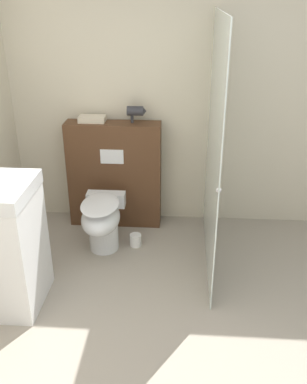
% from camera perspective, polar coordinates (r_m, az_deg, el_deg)
% --- Properties ---
extents(ground_plane, '(12.00, 12.00, 0.00)m').
position_cam_1_polar(ground_plane, '(2.89, -2.02, -23.84)').
color(ground_plane, '#9E9384').
extents(wall_back, '(8.00, 0.06, 2.50)m').
position_cam_1_polar(wall_back, '(4.15, 0.83, 12.36)').
color(wall_back, beige).
rests_on(wall_back, ground_plane).
extents(partition_panel, '(0.91, 0.23, 1.06)m').
position_cam_1_polar(partition_panel, '(4.25, -5.20, 2.33)').
color(partition_panel, '#51331E').
rests_on(partition_panel, ground_plane).
extents(shower_glass, '(0.04, 1.45, 2.05)m').
position_cam_1_polar(shower_glass, '(3.49, 7.97, 5.71)').
color(shower_glass, silver).
rests_on(shower_glass, ground_plane).
extents(toilet, '(0.36, 0.60, 0.52)m').
position_cam_1_polar(toilet, '(3.87, -6.87, -3.78)').
color(toilet, white).
rests_on(toilet, ground_plane).
extents(hair_drier, '(0.18, 0.09, 0.16)m').
position_cam_1_polar(hair_drier, '(4.03, -2.33, 10.70)').
color(hair_drier, '#2D2D33').
rests_on(hair_drier, partition_panel).
extents(folded_towel, '(0.25, 0.14, 0.06)m').
position_cam_1_polar(folded_towel, '(4.12, -8.18, 9.61)').
color(folded_towel, beige).
rests_on(folded_towel, partition_panel).
extents(spare_toilet_roll, '(0.11, 0.11, 0.12)m').
position_cam_1_polar(spare_toilet_roll, '(4.04, -2.41, -6.41)').
color(spare_toilet_roll, white).
rests_on(spare_toilet_roll, ground_plane).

